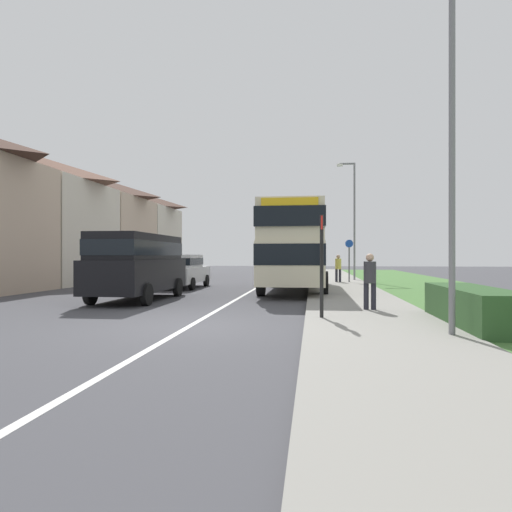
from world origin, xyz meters
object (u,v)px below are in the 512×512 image
object	(u,v)px
street_lamp_near	(447,95)
bus_stop_sign	(322,259)
pedestrian_walking_away	(338,267)
parked_van_black	(138,262)
street_lamp_mid	(353,213)
double_decker_bus	(295,244)
pedestrian_at_stop	(370,279)
parked_car_white	(183,270)
cycle_route_sign	(349,259)

from	to	relation	value
street_lamp_near	bus_stop_sign	bearing A→B (deg)	138.45
pedestrian_walking_away	street_lamp_near	xyz separation A→B (m)	(1.07, -16.87, 3.68)
parked_van_black	street_lamp_mid	size ratio (longest dim) A/B	0.73
double_decker_bus	street_lamp_near	bearing A→B (deg)	-73.88
double_decker_bus	street_lamp_mid	world-z (taller)	street_lamp_mid
parked_van_black	pedestrian_at_stop	bearing A→B (deg)	-19.74
parked_van_black	street_lamp_near	size ratio (longest dim) A/B	0.66
pedestrian_walking_away	bus_stop_sign	bearing A→B (deg)	-94.75
parked_car_white	street_lamp_near	distance (m)	15.96
pedestrian_walking_away	double_decker_bus	bearing A→B (deg)	-112.72
double_decker_bus	pedestrian_at_stop	bearing A→B (deg)	-72.89
parked_van_black	cycle_route_sign	xyz separation A→B (m)	(8.31, 10.26, 0.03)
street_lamp_near	parked_car_white	bearing A→B (deg)	125.21
bus_stop_sign	street_lamp_mid	size ratio (longest dim) A/B	0.35
parked_car_white	bus_stop_sign	size ratio (longest dim) A/B	1.74
parked_van_black	bus_stop_sign	size ratio (longest dim) A/B	2.07
cycle_route_sign	parked_van_black	bearing A→B (deg)	-129.02
bus_stop_sign	pedestrian_at_stop	bearing A→B (deg)	52.10
parked_van_black	parked_car_white	distance (m)	6.11
cycle_route_sign	street_lamp_near	bearing A→B (deg)	-88.43
street_lamp_near	parked_van_black	bearing A→B (deg)	143.09
street_lamp_near	double_decker_bus	bearing A→B (deg)	106.12
double_decker_bus	parked_car_white	world-z (taller)	double_decker_bus
pedestrian_at_stop	pedestrian_walking_away	distance (m)	13.08
parked_car_white	street_lamp_mid	size ratio (longest dim) A/B	0.61
parked_car_white	parked_van_black	bearing A→B (deg)	-88.41
parked_car_white	pedestrian_at_stop	size ratio (longest dim) A/B	2.71
parked_van_black	cycle_route_sign	world-z (taller)	cycle_route_sign
parked_van_black	parked_car_white	bearing A→B (deg)	91.59
parked_car_white	street_lamp_mid	bearing A→B (deg)	37.10
cycle_route_sign	double_decker_bus	bearing A→B (deg)	-118.10
parked_van_black	double_decker_bus	bearing A→B (deg)	41.96
double_decker_bus	cycle_route_sign	xyz separation A→B (m)	(2.86, 5.36, -0.71)
pedestrian_walking_away	street_lamp_near	size ratio (longest dim) A/B	0.20
parked_van_black	street_lamp_near	world-z (taller)	street_lamp_near
pedestrian_at_stop	street_lamp_near	size ratio (longest dim) A/B	0.20
pedestrian_walking_away	street_lamp_mid	distance (m)	4.28
street_lamp_mid	parked_car_white	bearing A→B (deg)	-142.90
pedestrian_at_stop	pedestrian_walking_away	size ratio (longest dim) A/B	1.00
double_decker_bus	bus_stop_sign	xyz separation A→B (m)	(1.02, -9.45, -0.60)
double_decker_bus	street_lamp_mid	size ratio (longest dim) A/B	1.30
parked_van_black	pedestrian_walking_away	distance (m)	12.85
parked_van_black	street_lamp_mid	xyz separation A→B (m)	(8.74, 12.82, 2.85)
parked_car_white	street_lamp_mid	world-z (taller)	street_lamp_mid
parked_car_white	cycle_route_sign	distance (m)	9.47
street_lamp_mid	cycle_route_sign	bearing A→B (deg)	-99.39
bus_stop_sign	cycle_route_sign	size ratio (longest dim) A/B	1.03
parked_car_white	street_lamp_mid	distance (m)	11.65
double_decker_bus	pedestrian_walking_away	world-z (taller)	double_decker_bus
pedestrian_at_stop	cycle_route_sign	world-z (taller)	cycle_route_sign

